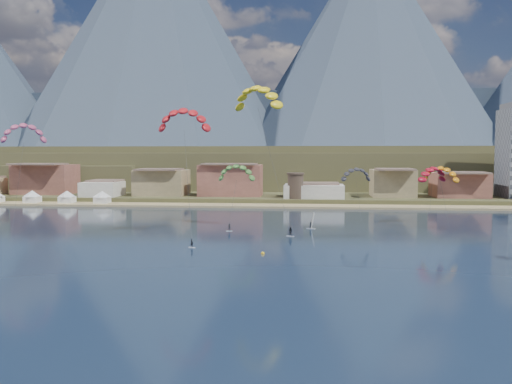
% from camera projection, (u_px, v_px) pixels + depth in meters
% --- Properties ---
extents(ground, '(2400.00, 2400.00, 0.00)m').
position_uv_depth(ground, '(232.00, 285.00, 73.96)').
color(ground, black).
rests_on(ground, ground).
extents(beach, '(2200.00, 12.00, 0.90)m').
position_uv_depth(beach, '(279.00, 206.00, 179.16)').
color(beach, tan).
rests_on(beach, ground).
extents(land, '(2200.00, 900.00, 4.00)m').
position_uv_depth(land, '(302.00, 168.00, 629.83)').
color(land, brown).
rests_on(land, ground).
extents(foothills, '(940.00, 210.00, 18.00)m').
position_uv_depth(foothills, '(334.00, 168.00, 301.87)').
color(foothills, brown).
rests_on(foothills, ground).
extents(mountain_ridge, '(2060.00, 480.00, 400.00)m').
position_uv_depth(mountain_ridge, '(296.00, 67.00, 882.29)').
color(mountain_ridge, '#2A3446').
rests_on(mountain_ridge, ground).
extents(town, '(400.00, 24.00, 12.00)m').
position_uv_depth(town, '(168.00, 179.00, 198.42)').
color(town, silver).
rests_on(town, ground).
extents(watchtower, '(5.82, 5.82, 8.60)m').
position_uv_depth(watchtower, '(295.00, 186.00, 186.17)').
color(watchtower, '#47382D').
rests_on(watchtower, ground).
extents(beach_tents, '(43.40, 6.40, 5.00)m').
position_uv_depth(beach_tents, '(49.00, 194.00, 186.40)').
color(beach_tents, white).
rests_on(beach_tents, ground).
extents(kitesurfer_red, '(11.22, 15.24, 28.25)m').
position_uv_depth(kitesurfer_red, '(184.00, 116.00, 113.72)').
color(kitesurfer_red, silver).
rests_on(kitesurfer_red, ground).
extents(kitesurfer_yellow, '(15.22, 16.64, 33.84)m').
position_uv_depth(kitesurfer_yellow, '(258.00, 95.00, 126.07)').
color(kitesurfer_yellow, silver).
rests_on(kitesurfer_yellow, ground).
extents(kitesurfer_green, '(9.15, 10.81, 15.99)m').
position_uv_depth(kitesurfer_green, '(236.00, 170.00, 131.57)').
color(kitesurfer_green, silver).
rests_on(kitesurfer_green, ground).
extents(distant_kite_pink, '(11.09, 8.03, 25.48)m').
position_uv_depth(distant_kite_pink, '(24.00, 130.00, 129.69)').
color(distant_kite_pink, '#262626').
rests_on(distant_kite_pink, ground).
extents(distant_kite_dark, '(8.60, 6.49, 15.23)m').
position_uv_depth(distant_kite_dark, '(356.00, 172.00, 147.01)').
color(distant_kite_dark, '#262626').
rests_on(distant_kite_dark, ground).
extents(distant_kite_orange, '(9.46, 7.48, 15.90)m').
position_uv_depth(distant_kite_orange, '(441.00, 172.00, 135.41)').
color(distant_kite_orange, '#262626').
rests_on(distant_kite_orange, ground).
extents(distant_kite_red, '(8.56, 7.73, 15.76)m').
position_uv_depth(distant_kite_red, '(433.00, 172.00, 134.52)').
color(distant_kite_red, '#262626').
rests_on(distant_kite_red, ground).
extents(windsurfer, '(2.27, 2.37, 3.70)m').
position_uv_depth(windsurfer, '(311.00, 224.00, 128.16)').
color(windsurfer, silver).
rests_on(windsurfer, ground).
extents(buoy, '(0.63, 0.63, 0.63)m').
position_uv_depth(buoy, '(263.00, 253.00, 96.51)').
color(buoy, yellow).
rests_on(buoy, ground).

